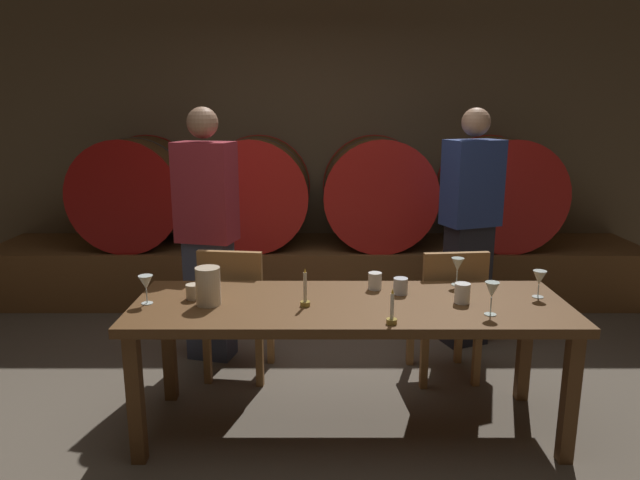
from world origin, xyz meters
The scene contains 23 objects.
ground_plane centered at (0.00, 0.00, 0.00)m, with size 8.40×8.40×0.00m, color brown.
back_wall centered at (0.00, 2.69, 1.34)m, with size 6.47×0.24×2.68m, color brown.
barrel_shelf centered at (0.00, 2.14, 0.25)m, with size 5.82×0.90×0.51m, color brown.
wine_barrel_far_left centered at (-1.62, 2.14, 0.99)m, with size 0.97×0.81×0.97m.
wine_barrel_center_left centered at (-0.56, 2.14, 0.99)m, with size 0.97×0.81×0.97m.
wine_barrel_center_right centered at (0.54, 2.14, 0.99)m, with size 0.97×0.81×0.97m.
wine_barrel_far_right centered at (1.62, 2.14, 0.99)m, with size 0.97×0.81×0.97m.
dining_table centered at (0.18, -0.10, 0.65)m, with size 2.29×0.76×0.73m.
chair_left centered at (-0.51, 0.50, 0.49)m, with size 0.45×0.45×0.88m.
chair_right centered at (0.83, 0.47, 0.49)m, with size 0.44×0.44×0.88m.
guest_left centered at (-0.74, 0.83, 0.89)m, with size 0.43×0.32×1.73m.
guest_right centered at (1.10, 1.07, 0.89)m, with size 0.44×0.36×1.73m.
candle_left centered at (-0.05, -0.16, 0.78)m, with size 0.05×0.05×0.20m.
candle_right centered at (0.36, -0.41, 0.77)m, with size 0.05×0.05×0.18m.
pitcher centered at (-0.56, -0.13, 0.83)m, with size 0.13×0.13×0.20m.
wine_glass_far_left centered at (-0.88, -0.12, 0.84)m, with size 0.08×0.08×0.15m.
wine_glass_center_left centered at (0.81, 0.20, 0.85)m, with size 0.07×0.07×0.16m.
wine_glass_center_right centered at (0.87, -0.29, 0.85)m, with size 0.07×0.07×0.17m.
wine_glass_far_right centered at (1.20, -0.02, 0.83)m, with size 0.07×0.07×0.15m.
cup_far_left centered at (-0.66, -0.04, 0.77)m, with size 0.08×0.08×0.08m, color beige.
cup_center_left centered at (0.33, 0.12, 0.78)m, with size 0.08×0.08×0.10m, color white.
cup_center_right centered at (0.47, 0.04, 0.77)m, with size 0.08×0.08×0.09m, color silver.
cup_far_right centered at (0.77, -0.11, 0.78)m, with size 0.08×0.08×0.11m, color white.
Camera 1 is at (0.02, -2.99, 1.74)m, focal length 32.40 mm.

